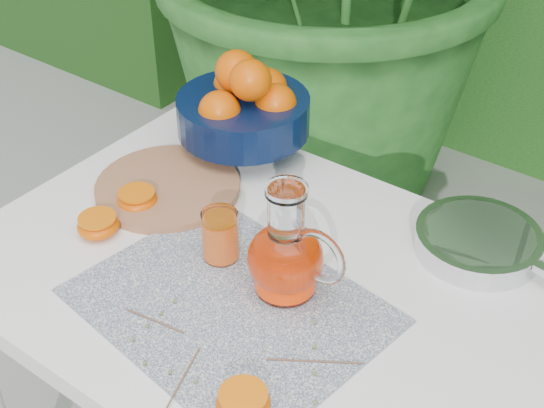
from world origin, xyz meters
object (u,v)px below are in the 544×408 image
Objects in this scene: cutting_board at (168,187)px; juice_pitcher at (287,256)px; saute_pan at (480,241)px; white_table at (265,309)px; fruit_bowl at (245,106)px.

cutting_board is 1.38× the size of juice_pitcher.
saute_pan is (0.21, 0.28, -0.05)m from juice_pitcher.
saute_pan is at bearing 18.67° from cutting_board.
white_table is 0.16m from juice_pitcher.
juice_pitcher is 0.35m from saute_pan.
saute_pan is at bearing -2.71° from fruit_bowl.
saute_pan is at bearing 53.34° from juice_pitcher.
white_table is 5.03× the size of juice_pitcher.
white_table is 2.56× the size of saute_pan.
white_table is 0.43m from fruit_bowl.
juice_pitcher reaches higher than saute_pan.
white_table is at bearing 166.25° from juice_pitcher.
fruit_bowl reaches higher than juice_pitcher.
juice_pitcher is (0.34, -0.09, 0.06)m from cutting_board.
fruit_bowl reaches higher than cutting_board.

